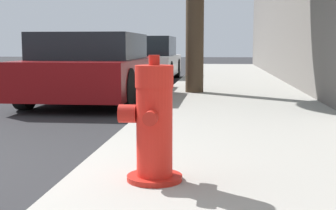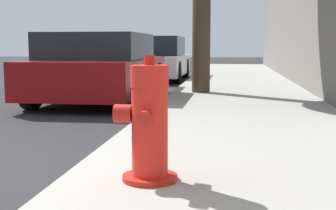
{
  "view_description": "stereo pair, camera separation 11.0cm",
  "coord_description": "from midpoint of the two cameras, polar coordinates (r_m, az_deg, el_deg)",
  "views": [
    {
      "loc": [
        2.66,
        -3.14,
        1.04
      ],
      "look_at": [
        2.2,
        1.06,
        0.5
      ],
      "focal_mm": 50.0,
      "sensor_mm": 36.0,
      "label": 1
    },
    {
      "loc": [
        2.76,
        -3.12,
        1.04
      ],
      "look_at": [
        2.2,
        1.06,
        0.5
      ],
      "focal_mm": 50.0,
      "sensor_mm": 36.0,
      "label": 2
    }
  ],
  "objects": [
    {
      "name": "parked_car_mid",
      "position": [
        14.21,
        -1.26,
        5.59
      ],
      "size": [
        1.74,
        3.89,
        1.31
      ],
      "color": "silver",
      "rests_on": "ground_plane"
    },
    {
      "name": "fire_hydrant",
      "position": [
        3.07,
        -1.33,
        -2.42
      ],
      "size": [
        0.42,
        0.43,
        0.83
      ],
      "color": "red",
      "rests_on": "sidewalk_slab"
    },
    {
      "name": "sidewalk_slab",
      "position": [
        3.28,
        11.64,
        -10.0
      ],
      "size": [
        2.65,
        40.0,
        0.15
      ],
      "color": "#99968E",
      "rests_on": "ground_plane"
    },
    {
      "name": "parked_car_near",
      "position": [
        8.78,
        -7.93,
        4.47
      ],
      "size": [
        1.88,
        3.9,
        1.26
      ],
      "color": "maroon",
      "rests_on": "ground_plane"
    }
  ]
}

